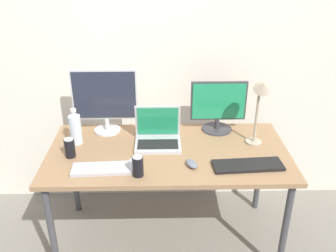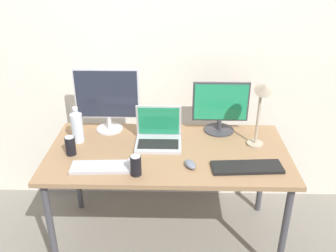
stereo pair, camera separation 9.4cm
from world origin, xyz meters
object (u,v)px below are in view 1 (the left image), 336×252
monitor_left (105,99)px  desk_lamp (260,100)px  mouse_by_laptop (134,161)px  soda_can_by_laptop (138,166)px  soda_can_near_keyboard (70,148)px  keyboard_aux (105,169)px  monitor_center (218,106)px  laptop_silver (158,135)px  keyboard_main (248,165)px  water_bottle (75,128)px  work_desk (168,159)px  mouse_by_keyboard (192,164)px

monitor_left → desk_lamp: (1.02, -0.24, 0.08)m
mouse_by_laptop → soda_can_by_laptop: soda_can_by_laptop is taller
mouse_by_laptop → desk_lamp: size_ratio=0.19×
soda_can_near_keyboard → keyboard_aux: bearing=-34.6°
monitor_center → laptop_silver: 0.48m
keyboard_main → soda_can_near_keyboard: size_ratio=3.37×
water_bottle → soda_can_by_laptop: size_ratio=2.01×
work_desk → desk_lamp: (0.58, 0.05, 0.40)m
monitor_center → desk_lamp: (0.22, -0.24, 0.15)m
work_desk → water_bottle: water_bottle is taller
water_bottle → work_desk: bearing=-10.5°
water_bottle → soda_can_by_laptop: (0.43, -0.40, -0.05)m
mouse_by_laptop → soda_can_by_laptop: 0.14m
work_desk → soda_can_near_keyboard: soda_can_near_keyboard is taller
soda_can_near_keyboard → water_bottle: bearing=88.0°
monitor_left → mouse_by_keyboard: size_ratio=4.40×
soda_can_near_keyboard → laptop_silver: bearing=16.4°
soda_can_by_laptop → desk_lamp: 0.88m
keyboard_main → soda_can_by_laptop: 0.67m
monitor_left → water_bottle: (-0.18, -0.18, -0.13)m
monitor_center → mouse_by_keyboard: monitor_center is taller
monitor_left → laptop_silver: 0.45m
monitor_left → mouse_by_laptop: bearing=-63.9°
monitor_left → water_bottle: size_ratio=1.82×
keyboard_aux → soda_can_by_laptop: bearing=-19.1°
monitor_center → desk_lamp: 0.36m
monitor_left → soda_can_by_laptop: bearing=-66.4°
monitor_center → keyboard_aux: bearing=-145.2°
keyboard_aux → soda_can_near_keyboard: 0.29m
mouse_by_laptop → mouse_by_keyboard: bearing=16.9°
monitor_left → mouse_by_keyboard: bearing=-40.1°
monitor_center → water_bottle: monitor_center is taller
desk_lamp → soda_can_by_laptop: bearing=-156.4°
monitor_center → mouse_by_laptop: bearing=-142.0°
monitor_left → monitor_center: (0.79, 0.00, -0.06)m
monitor_center → soda_can_by_laptop: size_ratio=3.11×
monitor_center → laptop_silver: bearing=-156.0°
keyboard_main → soda_can_near_keyboard: 1.11m
keyboard_main → water_bottle: 1.15m
mouse_by_laptop → desk_lamp: 0.88m
keyboard_aux → mouse_by_keyboard: mouse_by_keyboard is taller
laptop_silver → keyboard_main: (0.55, -0.31, -0.05)m
mouse_by_laptop → desk_lamp: (0.80, 0.21, 0.32)m
monitor_left → desk_lamp: size_ratio=0.95×
keyboard_aux → soda_can_near_keyboard: (-0.24, 0.16, 0.05)m
keyboard_aux → mouse_by_keyboard: bearing=0.8°
work_desk → soda_can_by_laptop: (-0.18, -0.28, 0.13)m
mouse_by_keyboard → monitor_center: bearing=43.6°
soda_can_by_laptop → mouse_by_laptop: bearing=104.4°
monitor_center → mouse_by_laptop: 0.75m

